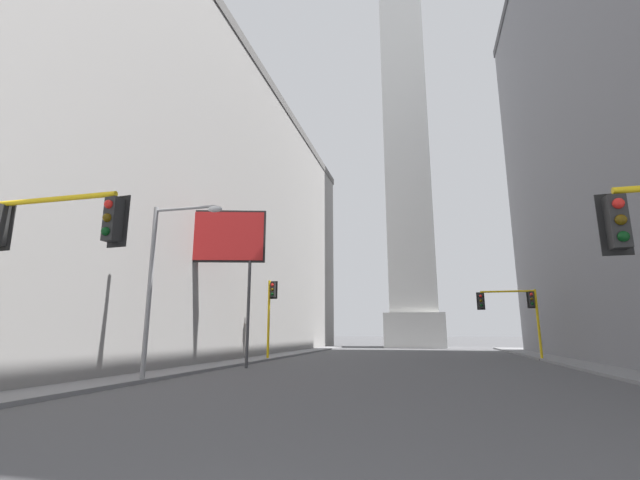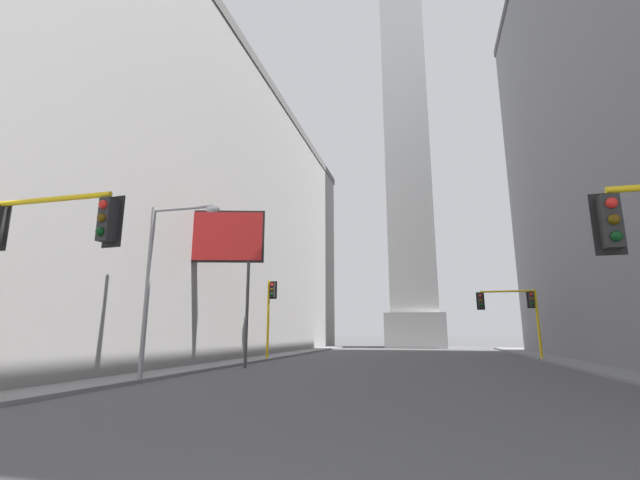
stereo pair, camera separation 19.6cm
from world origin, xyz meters
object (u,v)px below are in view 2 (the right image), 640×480
(traffic_light_mid_right, at_px, (515,307))
(traffic_light_near_left, at_px, (25,246))
(billboard_sign, at_px, (220,241))
(obelisk, at_px, (405,103))
(traffic_light_mid_left, at_px, (270,307))
(street_lamp, at_px, (161,269))

(traffic_light_mid_right, height_order, traffic_light_near_left, traffic_light_near_left)
(traffic_light_mid_right, height_order, billboard_sign, billboard_sign)
(traffic_light_mid_right, xyz_separation_m, traffic_light_near_left, (-16.22, -25.80, 0.31))
(obelisk, distance_m, traffic_light_mid_right, 41.50)
(obelisk, bearing_deg, traffic_light_mid_left, -107.79)
(obelisk, bearing_deg, traffic_light_near_left, -99.07)
(traffic_light_mid_left, bearing_deg, traffic_light_mid_right, 13.90)
(traffic_light_mid_right, distance_m, billboard_sign, 21.84)
(obelisk, bearing_deg, billboard_sign, -105.09)
(street_lamp, bearing_deg, obelisk, 78.48)
(traffic_light_mid_left, distance_m, billboard_sign, 8.21)
(traffic_light_near_left, height_order, street_lamp, street_lamp)
(traffic_light_near_left, distance_m, billboard_sign, 14.49)
(traffic_light_mid_left, distance_m, traffic_light_near_left, 21.49)
(traffic_light_near_left, distance_m, street_lamp, 7.08)
(obelisk, bearing_deg, traffic_light_mid_right, -72.43)
(traffic_light_mid_right, bearing_deg, traffic_light_mid_left, -166.10)
(obelisk, relative_size, traffic_light_mid_left, 12.77)
(street_lamp, bearing_deg, traffic_light_near_left, -83.31)
(obelisk, relative_size, traffic_light_near_left, 13.48)
(traffic_light_mid_left, relative_size, street_lamp, 0.79)
(traffic_light_mid_right, bearing_deg, street_lamp, -132.24)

